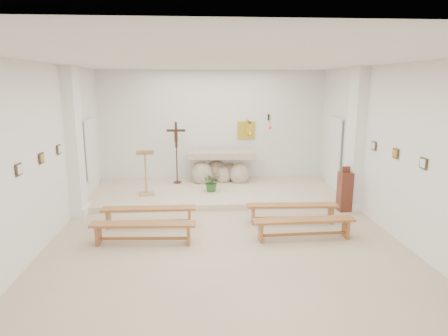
{
  "coord_description": "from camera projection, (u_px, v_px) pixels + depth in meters",
  "views": [
    {
      "loc": [
        -0.57,
        -7.45,
        3.13
      ],
      "look_at": [
        0.1,
        1.6,
        1.17
      ],
      "focal_mm": 32.0,
      "sensor_mm": 36.0,
      "label": 1
    }
  ],
  "objects": [
    {
      "name": "sanctuary_platform",
      "position": [
        216.0,
        192.0,
        11.36
      ],
      "size": [
        6.98,
        3.0,
        0.15
      ],
      "primitive_type": "cube",
      "color": "beige",
      "rests_on": "ground"
    },
    {
      "name": "lectern",
      "position": [
        146.0,
        172.0,
        10.66
      ],
      "size": [
        0.52,
        0.46,
        1.28
      ],
      "rotation": [
        0.0,
        0.0,
        0.21
      ],
      "color": "tan",
      "rests_on": "sanctuary_platform"
    },
    {
      "name": "ground",
      "position": [
        225.0,
        242.0,
        7.96
      ],
      "size": [
        7.0,
        10.0,
        0.0
      ],
      "primitive_type": "cube",
      "color": "#C3AE8D",
      "rests_on": "ground"
    },
    {
      "name": "station_frame_right_mid",
      "position": [
        396.0,
        153.0,
        8.04
      ],
      "size": [
        0.03,
        0.2,
        0.2
      ],
      "primitive_type": "cube",
      "color": "#41311C",
      "rests_on": "wall_right"
    },
    {
      "name": "donation_pedestal",
      "position": [
        345.0,
        191.0,
        9.82
      ],
      "size": [
        0.32,
        0.32,
        1.13
      ],
      "rotation": [
        0.0,
        0.0,
        0.06
      ],
      "color": "#5B291A",
      "rests_on": "ground"
    },
    {
      "name": "pilaster_left",
      "position": [
        75.0,
        142.0,
        9.3
      ],
      "size": [
        0.26,
        0.55,
        3.5
      ],
      "primitive_type": "cube",
      "color": "white",
      "rests_on": "ground"
    },
    {
      "name": "station_frame_right_front",
      "position": [
        423.0,
        163.0,
        7.07
      ],
      "size": [
        0.03,
        0.2,
        0.2
      ],
      "primitive_type": "cube",
      "color": "#41311C",
      "rests_on": "wall_right"
    },
    {
      "name": "station_frame_right_rear",
      "position": [
        374.0,
        146.0,
        9.01
      ],
      "size": [
        0.03,
        0.2,
        0.2
      ],
      "primitive_type": "cube",
      "color": "#41311C",
      "rests_on": "wall_right"
    },
    {
      "name": "station_frame_left_mid",
      "position": [
        41.0,
        158.0,
        7.54
      ],
      "size": [
        0.03,
        0.2,
        0.2
      ],
      "primitive_type": "cube",
      "color": "#41311C",
      "rests_on": "wall_left"
    },
    {
      "name": "wall_back",
      "position": [
        213.0,
        127.0,
        12.45
      ],
      "size": [
        7.0,
        0.02,
        3.5
      ],
      "primitive_type": "cube",
      "color": "silver",
      "rests_on": "ground"
    },
    {
      "name": "altar",
      "position": [
        221.0,
        169.0,
        12.15
      ],
      "size": [
        2.03,
        0.94,
        1.03
      ],
      "rotation": [
        0.0,
        0.0,
        -0.06
      ],
      "color": "beige",
      "rests_on": "sanctuary_platform"
    },
    {
      "name": "crucifix_stand",
      "position": [
        176.0,
        148.0,
        11.81
      ],
      "size": [
        0.55,
        0.24,
        1.83
      ],
      "rotation": [
        0.0,
        0.0,
        -0.06
      ],
      "color": "#3A1F12",
      "rests_on": "sanctuary_platform"
    },
    {
      "name": "station_frame_left_front",
      "position": [
        19.0,
        169.0,
        6.57
      ],
      "size": [
        0.03,
        0.2,
        0.2
      ],
      "primitive_type": "cube",
      "color": "#41311C",
      "rests_on": "wall_left"
    },
    {
      "name": "sanctuary_lamp",
      "position": [
        270.0,
        126.0,
        12.29
      ],
      "size": [
        0.11,
        0.36,
        0.44
      ],
      "color": "black",
      "rests_on": "wall_back"
    },
    {
      "name": "wall_right",
      "position": [
        402.0,
        154.0,
        7.84
      ],
      "size": [
        0.02,
        10.0,
        3.5
      ],
      "primitive_type": "cube",
      "color": "silver",
      "rests_on": "ground"
    },
    {
      "name": "wall_left",
      "position": [
        36.0,
        159.0,
        7.34
      ],
      "size": [
        0.02,
        10.0,
        3.5
      ],
      "primitive_type": "cube",
      "color": "silver",
      "rests_on": "ground"
    },
    {
      "name": "gold_wall_relief",
      "position": [
        246.0,
        130.0,
        12.52
      ],
      "size": [
        0.55,
        0.04,
        0.55
      ],
      "primitive_type": "cube",
      "color": "gold",
      "rests_on": "wall_back"
    },
    {
      "name": "bench_right_second",
      "position": [
        304.0,
        224.0,
        8.04
      ],
      "size": [
        2.06,
        0.39,
        0.43
      ],
      "rotation": [
        0.0,
        0.0,
        0.03
      ],
      "color": "#9F592E",
      "rests_on": "ground"
    },
    {
      "name": "radiator_right",
      "position": [
        344.0,
        190.0,
        10.78
      ],
      "size": [
        0.1,
        0.85,
        0.52
      ],
      "primitive_type": "cube",
      "color": "silver",
      "rests_on": "ground"
    },
    {
      "name": "bench_left_second",
      "position": [
        143.0,
        228.0,
        7.81
      ],
      "size": [
        2.07,
        0.44,
        0.43
      ],
      "rotation": [
        0.0,
        0.0,
        -0.06
      ],
      "color": "#9F592E",
      "rests_on": "ground"
    },
    {
      "name": "pilaster_right",
      "position": [
        356.0,
        139.0,
        9.78
      ],
      "size": [
        0.26,
        0.55,
        3.5
      ],
      "primitive_type": "cube",
      "color": "white",
      "rests_on": "ground"
    },
    {
      "name": "bench_left_front",
      "position": [
        149.0,
        212.0,
        8.77
      ],
      "size": [
        2.05,
        0.35,
        0.43
      ],
      "rotation": [
        0.0,
        0.0,
        -0.01
      ],
      "color": "#9F592E",
      "rests_on": "ground"
    },
    {
      "name": "potted_plant",
      "position": [
        212.0,
        182.0,
        11.07
      ],
      "size": [
        0.64,
        0.61,
        0.55
      ],
      "primitive_type": "imported",
      "rotation": [
        0.0,
        0.0,
        0.49
      ],
      "color": "#295723",
      "rests_on": "sanctuary_platform"
    },
    {
      "name": "bench_right_front",
      "position": [
        292.0,
        209.0,
        9.0
      ],
      "size": [
        2.06,
        0.42,
        0.43
      ],
      "rotation": [
        0.0,
        0.0,
        -0.05
      ],
      "color": "#9F592E",
      "rests_on": "ground"
    },
    {
      "name": "radiator_left",
      "position": [
        85.0,
        195.0,
        10.29
      ],
      "size": [
        0.1,
        0.85,
        0.52
      ],
      "primitive_type": "cube",
      "color": "silver",
      "rests_on": "ground"
    },
    {
      "name": "station_frame_left_rear",
      "position": [
        59.0,
        149.0,
        8.52
      ],
      "size": [
        0.03,
        0.2,
        0.2
      ],
      "primitive_type": "cube",
      "color": "#41311C",
      "rests_on": "wall_left"
    },
    {
      "name": "ceiling",
      "position": [
        225.0,
        62.0,
        7.22
      ],
      "size": [
        7.0,
        10.0,
        0.02
      ],
      "primitive_type": "cube",
      "color": "silver",
      "rests_on": "wall_back"
    }
  ]
}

